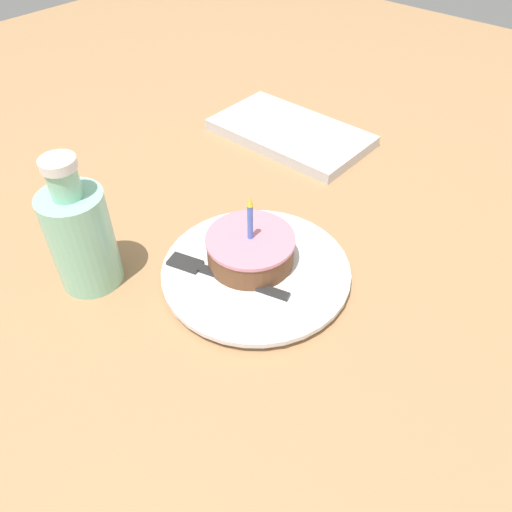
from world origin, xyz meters
TOP-DOWN VIEW (x-y plane):
  - ground_plane at (0.00, 0.00)m, footprint 2.40×2.40m
  - plate at (-0.01, -0.02)m, footprint 0.25×0.25m
  - cake_slice at (-0.00, -0.03)m, footprint 0.12×0.12m
  - fork at (0.01, 0.02)m, footprint 0.17×0.07m
  - bottle at (0.15, 0.12)m, footprint 0.08×0.08m
  - marble_board at (0.18, -0.34)m, footprint 0.29×0.16m

SIDE VIEW (x-z plane):
  - ground_plane at x=0.00m, z-range -0.04..0.00m
  - marble_board at x=0.18m, z-range 0.00..0.02m
  - plate at x=-0.01m, z-range 0.00..0.02m
  - fork at x=0.01m, z-range 0.02..0.02m
  - cake_slice at x=0.00m, z-range -0.01..0.09m
  - bottle at x=0.15m, z-range -0.02..0.17m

